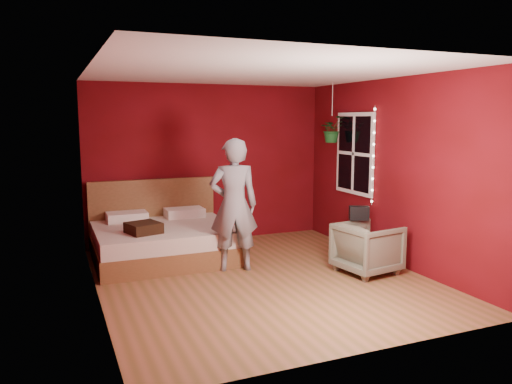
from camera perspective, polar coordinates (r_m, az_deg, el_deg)
name	(u,v)px	position (r m, az deg, el deg)	size (l,w,h in m)	color
floor	(261,278)	(6.51, 0.61, -9.85)	(4.50, 4.50, 0.00)	brown
room_walls	(262,148)	(6.20, 0.64, 5.07)	(4.04, 4.54, 2.62)	#640A13
window	(354,154)	(7.94, 11.19, 4.33)	(0.05, 0.97, 1.27)	white
fairy_lights	(373,156)	(7.50, 13.26, 4.04)	(0.04, 0.04, 1.45)	silver
bed	(163,239)	(7.50, -10.54, -5.30)	(1.98, 1.69, 1.09)	brown
person	(234,205)	(6.68, -2.56, -1.49)	(0.65, 0.43, 1.79)	gray
armchair	(367,248)	(6.82, 12.61, -6.28)	(0.71, 0.74, 0.67)	#6B6B55
handbag	(359,213)	(6.95, 11.69, -2.37)	(0.26, 0.13, 0.19)	black
throw_pillow	(144,228)	(6.96, -12.72, -4.02)	(0.41, 0.41, 0.14)	#321F10
hanging_plant	(332,129)	(8.12, 8.66, 7.10)	(0.45, 0.42, 0.94)	silver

